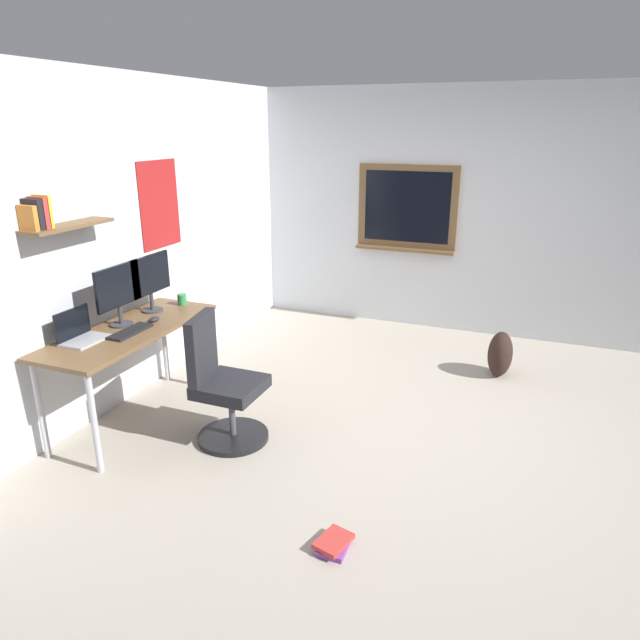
{
  "coord_description": "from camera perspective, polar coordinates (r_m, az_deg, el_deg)",
  "views": [
    {
      "loc": [
        -3.8,
        -0.74,
        2.21
      ],
      "look_at": [
        -0.15,
        0.73,
        0.85
      ],
      "focal_mm": 31.99,
      "sensor_mm": 36.0,
      "label": 1
    }
  ],
  "objects": [
    {
      "name": "ground_plane",
      "position": [
        4.45,
        9.6,
        -10.98
      ],
      "size": [
        5.2,
        5.2,
        0.0
      ],
      "primitive_type": "plane",
      "color": "#ADA393",
      "rests_on": "ground"
    },
    {
      "name": "wall_back",
      "position": [
        5.04,
        -18.02,
        7.76
      ],
      "size": [
        5.0,
        0.3,
        2.6
      ],
      "color": "silver",
      "rests_on": "ground"
    },
    {
      "name": "wall_right",
      "position": [
        6.36,
        15.01,
        10.2
      ],
      "size": [
        0.22,
        5.0,
        2.6
      ],
      "color": "silver",
      "rests_on": "ground"
    },
    {
      "name": "desk",
      "position": [
        4.52,
        -18.44,
        -1.75
      ],
      "size": [
        1.49,
        0.58,
        0.76
      ],
      "color": "brown",
      "rests_on": "ground"
    },
    {
      "name": "office_chair",
      "position": [
        4.18,
        -9.75,
        -6.74
      ],
      "size": [
        0.52,
        0.53,
        0.95
      ],
      "color": "black",
      "rests_on": "ground"
    },
    {
      "name": "laptop",
      "position": [
        4.34,
        -22.87,
        -1.26
      ],
      "size": [
        0.31,
        0.21,
        0.23
      ],
      "color": "#ADAFB5",
      "rests_on": "desk"
    },
    {
      "name": "monitor_primary",
      "position": [
        4.5,
        -19.51,
        2.75
      ],
      "size": [
        0.46,
        0.17,
        0.46
      ],
      "color": "#38383D",
      "rests_on": "desk"
    },
    {
      "name": "monitor_secondary",
      "position": [
        4.77,
        -16.61,
        3.95
      ],
      "size": [
        0.46,
        0.17,
        0.46
      ],
      "color": "#38383D",
      "rests_on": "desk"
    },
    {
      "name": "keyboard",
      "position": [
        4.39,
        -18.44,
        -1.1
      ],
      "size": [
        0.37,
        0.13,
        0.02
      ],
      "primitive_type": "cube",
      "color": "black",
      "rests_on": "desk"
    },
    {
      "name": "computer_mouse",
      "position": [
        4.59,
        -16.24,
        0.09
      ],
      "size": [
        0.1,
        0.06,
        0.03
      ],
      "primitive_type": "ellipsoid",
      "color": "#262628",
      "rests_on": "desk"
    },
    {
      "name": "coffee_mug",
      "position": [
        4.95,
        -13.64,
        2.02
      ],
      "size": [
        0.08,
        0.08,
        0.09
      ],
      "primitive_type": "cylinder",
      "color": "#338C4C",
      "rests_on": "desk"
    },
    {
      "name": "backpack",
      "position": [
        5.48,
        17.57,
        -3.27
      ],
      "size": [
        0.32,
        0.22,
        0.42
      ],
      "primitive_type": "ellipsoid",
      "color": "black",
      "rests_on": "ground"
    },
    {
      "name": "book_stack_on_floor",
      "position": [
        3.36,
        1.4,
        -21.44
      ],
      "size": [
        0.24,
        0.2,
        0.06
      ],
      "color": "#7A3D99",
      "rests_on": "ground"
    }
  ]
}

